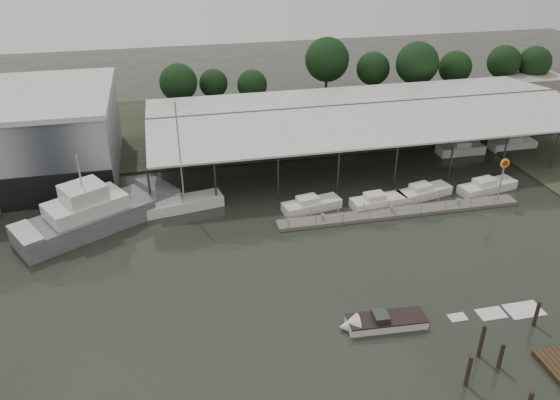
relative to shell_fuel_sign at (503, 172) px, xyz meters
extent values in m
plane|color=#232720|center=(-27.00, -9.99, -3.93)|extent=(200.00, 200.00, 0.00)
cube|color=#363C2D|center=(-27.00, 32.01, -3.83)|extent=(140.00, 30.00, 0.30)
cube|color=#93979C|center=(-55.00, 20.01, 1.07)|extent=(24.00, 20.00, 10.00)
cube|color=black|center=(-55.00, 9.96, -1.93)|extent=(24.00, 0.30, 4.00)
cube|color=silver|center=(-55.00, 20.01, 6.27)|extent=(24.50, 20.50, 0.60)
cube|color=#2E3133|center=(-10.00, 18.01, 2.84)|extent=(58.00, 0.40, 0.30)
cylinder|color=#2E3133|center=(-39.00, 6.51, -1.18)|extent=(0.24, 0.24, 5.50)
cylinder|color=#2E3133|center=(-39.00, 29.51, -1.18)|extent=(0.24, 0.24, 5.50)
cylinder|color=#2E3133|center=(19.00, 29.51, -1.18)|extent=(0.24, 0.24, 5.50)
cube|color=#646058|center=(-12.00, 0.01, -3.73)|extent=(28.00, 2.00, 0.40)
cylinder|color=#999C9F|center=(-25.00, -0.89, -3.13)|extent=(0.10, 0.10, 1.20)
cylinder|color=#999C9F|center=(1.00, 0.91, -3.13)|extent=(0.10, 0.10, 1.20)
cube|color=#999C9F|center=(-13.00, 0.01, -3.23)|extent=(0.30, 0.30, 0.70)
cylinder|color=#999C9F|center=(0.00, 0.01, -1.43)|extent=(0.16, 0.16, 5.00)
cylinder|color=yellow|center=(0.00, 0.01, 1.07)|extent=(1.10, 0.12, 1.10)
cylinder|color=red|center=(0.00, -0.06, 1.07)|extent=(0.70, 0.05, 0.70)
cube|color=gray|center=(28.00, 35.01, -1.93)|extent=(10.00, 8.00, 4.00)
cube|color=slate|center=(-44.64, 4.52, -3.03)|extent=(17.06, 12.78, 2.40)
cube|color=slate|center=(-38.26, 8.17, -2.03)|extent=(5.23, 5.89, 1.80)
cube|color=silver|center=(-45.51, 4.02, -1.24)|extent=(8.94, 7.62, 1.80)
cube|color=silver|center=(-45.51, 4.02, 0.47)|extent=(5.30, 5.17, 1.61)
cylinder|color=#999C9F|center=(-45.51, 4.02, 2.87)|extent=(0.18, 0.18, 3.50)
cube|color=#999C9F|center=(-51.02, 0.86, -1.72)|extent=(4.20, 5.30, 0.15)
cube|color=white|center=(-35.85, 6.43, -3.43)|extent=(9.89, 4.21, 1.40)
cube|color=silver|center=(-37.36, 6.17, -2.53)|extent=(3.33, 2.29, 0.80)
cylinder|color=#999C9F|center=(-35.37, 6.51, 2.83)|extent=(0.16, 0.16, 11.64)
cylinder|color=#999C9F|center=(-37.07, 6.22, -2.03)|extent=(3.47, 0.72, 0.12)
cube|color=white|center=(-20.59, -17.00, -3.58)|extent=(6.57, 2.38, 0.90)
cone|color=white|center=(-23.75, -16.82, -3.58)|extent=(1.71, 2.09, 2.00)
cube|color=black|center=(-20.59, -17.00, -3.18)|extent=(6.57, 2.44, 0.12)
cube|color=#2E3133|center=(-21.10, -16.97, -2.93)|extent=(1.28, 1.47, 0.50)
cube|color=silver|center=(-14.36, -17.37, -3.91)|extent=(2.30, 1.50, 0.04)
cube|color=silver|center=(-11.37, -17.55, -3.91)|extent=(3.10, 2.00, 0.04)
cube|color=silver|center=(-8.37, -17.72, -3.91)|extent=(3.90, 2.50, 0.04)
cube|color=white|center=(-21.37, 3.10, -3.43)|extent=(6.95, 3.40, 1.10)
cube|color=silver|center=(-21.87, 3.10, -2.63)|extent=(2.59, 2.01, 0.70)
cube|color=white|center=(-13.72, 2.23, -3.43)|extent=(6.58, 2.87, 1.10)
cube|color=silver|center=(-14.22, 2.23, -2.63)|extent=(2.39, 1.84, 0.70)
cube|color=white|center=(-7.61, 3.27, -3.43)|extent=(7.13, 3.77, 1.10)
cube|color=silver|center=(-8.11, 3.27, -2.63)|extent=(2.70, 2.13, 0.70)
cube|color=white|center=(0.48, 2.96, -3.43)|extent=(7.79, 3.73, 1.10)
cube|color=silver|center=(-0.02, 2.96, -2.63)|extent=(2.90, 2.12, 0.70)
cylinder|color=#34261A|center=(-14.19, -23.13, -3.10)|extent=(0.32, 0.32, 2.86)
cylinder|color=#34261A|center=(-17.42, -24.15, -2.88)|extent=(0.32, 0.32, 3.29)
cylinder|color=#34261A|center=(-15.03, -21.77, -2.73)|extent=(0.32, 0.32, 3.60)
cylinder|color=#34261A|center=(-8.75, -19.56, -3.04)|extent=(0.32, 0.32, 2.97)
cylinder|color=black|center=(-33.93, 36.79, -1.81)|extent=(0.50, 0.50, 4.24)
sphere|color=#173616|center=(-33.93, 36.79, 2.01)|extent=(5.94, 5.94, 5.94)
cylinder|color=black|center=(-28.21, 39.43, -2.25)|extent=(0.50, 0.50, 3.35)
sphere|color=#173616|center=(-28.21, 39.43, 0.77)|extent=(4.70, 4.70, 4.70)
cylinder|color=black|center=(-22.22, 36.75, -2.19)|extent=(0.50, 0.50, 3.47)
sphere|color=#173616|center=(-22.22, 36.75, 0.94)|extent=(4.86, 4.86, 4.86)
cylinder|color=black|center=(-8.75, 39.88, -1.26)|extent=(0.50, 0.50, 5.33)
sphere|color=#173616|center=(-8.75, 39.88, 3.54)|extent=(7.46, 7.46, 7.46)
cylinder|color=black|center=(-0.70, 38.95, -1.88)|extent=(0.50, 0.50, 4.09)
sphere|color=#173616|center=(-0.70, 38.95, 1.79)|extent=(5.72, 5.72, 5.72)
cylinder|color=black|center=(5.65, 35.38, -1.37)|extent=(0.50, 0.50, 5.10)
sphere|color=#173616|center=(5.65, 35.38, 3.22)|extent=(7.15, 7.15, 7.15)
cylinder|color=black|center=(13.59, 36.76, -1.90)|extent=(0.50, 0.50, 4.05)
sphere|color=#173616|center=(13.59, 36.76, 1.74)|extent=(5.67, 5.67, 5.67)
cylinder|color=black|center=(23.60, 37.74, -1.83)|extent=(0.50, 0.50, 4.18)
sphere|color=#173616|center=(23.60, 37.74, 1.93)|extent=(5.86, 5.86, 5.86)
cylinder|color=black|center=(29.04, 36.58, -1.87)|extent=(0.50, 0.50, 4.10)
sphere|color=#173616|center=(29.04, 36.58, 1.82)|extent=(5.75, 5.75, 5.75)
camera|label=1|loc=(-36.48, -48.76, 26.23)|focal=35.00mm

